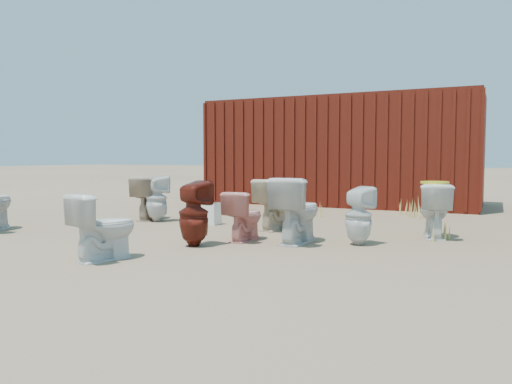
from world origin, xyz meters
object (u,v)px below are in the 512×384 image
at_px(toilet_back_e, 359,216).
at_px(loose_tank, 205,213).
at_px(toilet_front_e, 297,210).
at_px(toilet_back_beige_right, 277,204).
at_px(shipping_container, 342,152).
at_px(toilet_front_c, 104,227).
at_px(toilet_back_beige_left, 149,198).
at_px(toilet_back_a, 157,199).
at_px(toilet_front_pink, 244,216).
at_px(toilet_front_maroon, 194,214).
at_px(toilet_back_yellowlid, 434,210).

height_order(toilet_back_e, loose_tank, toilet_back_e).
distance_m(toilet_front_e, toilet_back_beige_right, 1.16).
relative_size(shipping_container, toilet_front_e, 7.27).
bearing_deg(loose_tank, toilet_front_c, -72.77).
xyz_separation_m(shipping_container, toilet_back_beige_left, (-2.11, -4.46, -0.82)).
xyz_separation_m(toilet_back_beige_right, loose_tank, (-1.29, 0.08, -0.20)).
height_order(toilet_front_e, toilet_back_a, toilet_front_e).
bearing_deg(toilet_front_pink, toilet_front_c, 67.31).
distance_m(toilet_front_maroon, toilet_front_e, 1.29).
distance_m(toilet_front_e, toilet_back_e, 0.76).
height_order(toilet_front_maroon, toilet_back_yellowlid, toilet_front_maroon).
bearing_deg(toilet_front_c, toilet_front_e, -112.49).
distance_m(toilet_front_maroon, toilet_back_e, 2.01).
distance_m(toilet_front_c, toilet_back_beige_right, 2.90).
distance_m(toilet_front_c, toilet_front_e, 2.35).
xyz_separation_m(toilet_front_maroon, toilet_back_yellowlid, (2.53, 1.96, -0.03)).
height_order(toilet_front_c, toilet_front_e, toilet_front_e).
relative_size(toilet_front_maroon, toilet_back_beige_right, 1.05).
bearing_deg(toilet_back_yellowlid, toilet_front_c, 33.48).
bearing_deg(toilet_back_e, toilet_front_maroon, 50.38).
xyz_separation_m(toilet_front_pink, toilet_back_e, (1.40, 0.33, 0.04)).
relative_size(toilet_front_pink, toilet_back_a, 0.84).
bearing_deg(toilet_back_a, toilet_front_pink, -176.88).
height_order(toilet_front_pink, toilet_back_yellowlid, toilet_back_yellowlid).
distance_m(toilet_front_pink, toilet_back_beige_left, 2.76).
bearing_deg(toilet_front_c, toilet_back_a, -47.65).
xyz_separation_m(toilet_front_e, loose_tank, (-1.97, 1.01, -0.24)).
bearing_deg(toilet_front_c, toilet_back_beige_left, -44.70).
relative_size(toilet_back_beige_left, toilet_back_yellowlid, 1.03).
bearing_deg(toilet_front_pink, shipping_container, -85.06).
height_order(toilet_front_e, toilet_back_e, toilet_front_e).
height_order(toilet_front_maroon, toilet_back_a, toilet_front_maroon).
distance_m(toilet_front_e, toilet_back_beige_left, 3.32).
relative_size(toilet_back_beige_right, toilet_back_yellowlid, 1.04).
distance_m(toilet_front_pink, toilet_back_beige_right, 1.08).
bearing_deg(shipping_container, toilet_front_pink, -86.38).
height_order(toilet_back_beige_left, toilet_back_beige_right, toilet_back_beige_right).
distance_m(toilet_front_c, toilet_back_beige_left, 3.40).
height_order(toilet_front_maroon, loose_tank, toilet_front_maroon).
distance_m(toilet_back_e, loose_tank, 2.84).
distance_m(shipping_container, toilet_front_c, 7.46).
relative_size(toilet_back_beige_right, loose_tank, 1.51).
bearing_deg(toilet_front_c, toilet_front_pink, -98.88).
relative_size(toilet_back_yellowlid, toilet_back_e, 1.01).
height_order(toilet_front_pink, toilet_front_maroon, toilet_front_maroon).
xyz_separation_m(toilet_front_e, toilet_back_beige_right, (-0.68, 0.94, -0.04)).
distance_m(toilet_front_maroon, toilet_back_beige_left, 2.81).
distance_m(shipping_container, toilet_back_beige_left, 5.01).
height_order(shipping_container, toilet_back_e, shipping_container).
relative_size(toilet_front_pink, toilet_back_e, 0.89).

